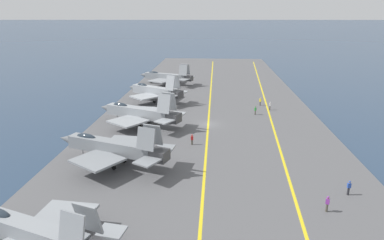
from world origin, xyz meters
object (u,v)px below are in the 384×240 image
object	(u,v)px
parked_jet_third	(139,113)
parked_jet_nearest	(32,233)
parked_jet_fourth	(155,91)
parked_jet_fifth	(167,77)
crew_white_vest	(270,106)
crew_blue_vest	(349,187)
crew_green_vest	(255,110)
parked_jet_second	(112,147)
crew_purple_vest	(327,203)
crew_red_vest	(192,139)
crew_yellow_vest	(260,101)

from	to	relation	value
parked_jet_third	parked_jet_nearest	bearing A→B (deg)	178.31
parked_jet_fourth	parked_jet_fifth	distance (m)	20.19
crew_white_vest	parked_jet_nearest	bearing A→B (deg)	151.17
parked_jet_third	crew_blue_vest	bearing A→B (deg)	-128.65
crew_blue_vest	crew_green_vest	world-z (taller)	crew_blue_vest
parked_jet_fourth	crew_white_vest	xyz separation A→B (m)	(-5.56, -25.90, -1.62)
parked_jet_fifth	crew_white_vest	world-z (taller)	parked_jet_fifth
parked_jet_second	crew_purple_vest	bearing A→B (deg)	-110.79
parked_jet_fourth	crew_green_vest	distance (m)	24.31
parked_jet_nearest	crew_red_vest	world-z (taller)	parked_jet_nearest
parked_jet_third	parked_jet_fourth	distance (m)	17.83
parked_jet_fifth	crew_blue_vest	xyz separation A→B (m)	(-61.48, -29.63, -1.32)
crew_purple_vest	crew_blue_vest	bearing A→B (deg)	-43.52
crew_red_vest	parked_jet_nearest	bearing A→B (deg)	157.25
crew_white_vest	crew_red_vest	size ratio (longest dim) A/B	1.02
parked_jet_fourth	crew_white_vest	bearing A→B (deg)	-102.11
crew_white_vest	crew_yellow_vest	distance (m)	4.02
parked_jet_fifth	crew_purple_vest	size ratio (longest dim) A/B	9.34
parked_jet_third	crew_red_vest	bearing A→B (deg)	-131.16
crew_green_vest	parked_jet_fifth	bearing A→B (deg)	37.24
crew_blue_vest	crew_purple_vest	bearing A→B (deg)	136.48
parked_jet_fourth	crew_green_vest	bearing A→B (deg)	-112.62
parked_jet_fifth	parked_jet_fourth	bearing A→B (deg)	-179.86
crew_green_vest	crew_white_vest	size ratio (longest dim) A/B	1.00
parked_jet_fifth	crew_green_vest	world-z (taller)	parked_jet_fifth
crew_green_vest	crew_purple_vest	bearing A→B (deg)	-174.14
parked_jet_nearest	crew_blue_vest	bearing A→B (deg)	-67.10
parked_jet_third	crew_yellow_vest	distance (m)	28.89
parked_jet_fourth	parked_jet_fifth	world-z (taller)	parked_jet_fourth
crew_red_vest	crew_yellow_vest	xyz separation A→B (m)	(24.99, -13.69, 0.04)
parked_jet_third	crew_red_vest	size ratio (longest dim) A/B	10.03
parked_jet_fifth	crew_blue_vest	world-z (taller)	parked_jet_fifth
parked_jet_fifth	crew_red_vest	world-z (taller)	parked_jet_fifth
parked_jet_third	crew_purple_vest	world-z (taller)	parked_jet_third
crew_purple_vest	crew_yellow_vest	world-z (taller)	crew_purple_vest
crew_white_vest	parked_jet_second	bearing A→B (deg)	139.28
parked_jet_nearest	parked_jet_fourth	xyz separation A→B (m)	(54.15, -0.85, -0.01)
parked_jet_fifth	crew_yellow_vest	xyz separation A→B (m)	(-22.07, -24.33, -1.31)
parked_jet_fifth	crew_yellow_vest	size ratio (longest dim) A/B	9.41
crew_purple_vest	crew_yellow_vest	size ratio (longest dim) A/B	1.01
parked_jet_third	parked_jet_fourth	size ratio (longest dim) A/B	1.13
crew_purple_vest	crew_red_vest	distance (m)	23.83
parked_jet_nearest	crew_yellow_vest	world-z (taller)	parked_jet_nearest
crew_blue_vest	crew_white_vest	bearing A→B (deg)	5.88
crew_green_vest	crew_yellow_vest	world-z (taller)	crew_yellow_vest
parked_jet_second	crew_white_vest	bearing A→B (deg)	-40.72
parked_jet_fourth	crew_blue_vest	size ratio (longest dim) A/B	8.62
crew_red_vest	parked_jet_third	bearing A→B (deg)	48.84
parked_jet_second	parked_jet_third	bearing A→B (deg)	0.39
parked_jet_nearest	crew_yellow_vest	size ratio (longest dim) A/B	8.75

